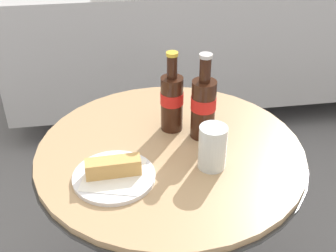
{
  "coord_description": "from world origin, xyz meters",
  "views": [
    {
      "loc": [
        -0.16,
        -0.97,
        1.47
      ],
      "look_at": [
        0.0,
        0.04,
        0.82
      ],
      "focal_mm": 45.0,
      "sensor_mm": 36.0,
      "label": 1
    }
  ],
  "objects_px": {
    "cola_bottle_right": "(172,100)",
    "bistro_table": "(170,187)",
    "lunch_plate_near": "(114,173)",
    "drinking_glass": "(212,149)",
    "cola_bottle_left": "(203,105)"
  },
  "relations": [
    {
      "from": "cola_bottle_right",
      "to": "drinking_glass",
      "type": "height_order",
      "value": "cola_bottle_right"
    },
    {
      "from": "cola_bottle_left",
      "to": "cola_bottle_right",
      "type": "height_order",
      "value": "cola_bottle_left"
    },
    {
      "from": "bistro_table",
      "to": "cola_bottle_left",
      "type": "bearing_deg",
      "value": 25.33
    },
    {
      "from": "cola_bottle_right",
      "to": "drinking_glass",
      "type": "distance_m",
      "value": 0.22
    },
    {
      "from": "bistro_table",
      "to": "cola_bottle_left",
      "type": "relative_size",
      "value": 2.98
    },
    {
      "from": "lunch_plate_near",
      "to": "drinking_glass",
      "type": "bearing_deg",
      "value": 2.6
    },
    {
      "from": "bistro_table",
      "to": "drinking_glass",
      "type": "xyz_separation_m",
      "value": [
        0.1,
        -0.1,
        0.2
      ]
    },
    {
      "from": "lunch_plate_near",
      "to": "cola_bottle_right",
      "type": "bearing_deg",
      "value": 49.05
    },
    {
      "from": "cola_bottle_right",
      "to": "drinking_glass",
      "type": "bearing_deg",
      "value": -69.68
    },
    {
      "from": "cola_bottle_right",
      "to": "bistro_table",
      "type": "bearing_deg",
      "value": -101.89
    },
    {
      "from": "cola_bottle_right",
      "to": "drinking_glass",
      "type": "xyz_separation_m",
      "value": [
        0.08,
        -0.2,
        -0.04
      ]
    },
    {
      "from": "cola_bottle_left",
      "to": "drinking_glass",
      "type": "xyz_separation_m",
      "value": [
        -0.01,
        -0.15,
        -0.05
      ]
    },
    {
      "from": "cola_bottle_left",
      "to": "bistro_table",
      "type": "bearing_deg",
      "value": -154.67
    },
    {
      "from": "cola_bottle_right",
      "to": "lunch_plate_near",
      "type": "distance_m",
      "value": 0.3
    },
    {
      "from": "cola_bottle_right",
      "to": "lunch_plate_near",
      "type": "bearing_deg",
      "value": -130.95
    }
  ]
}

